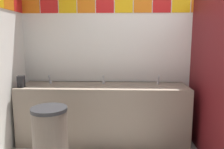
# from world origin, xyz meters

# --- Properties ---
(wall_back) EXTENTS (4.20, 0.09, 2.64)m
(wall_back) POSITION_xyz_m (0.00, 1.54, 1.33)
(wall_back) COLOR white
(wall_back) RESTS_ON ground_plane
(vanity_counter) EXTENTS (2.40, 0.59, 0.84)m
(vanity_counter) POSITION_xyz_m (-0.85, 1.20, 0.43)
(vanity_counter) COLOR gray
(vanity_counter) RESTS_ON ground_plane
(faucet_left) EXTENTS (0.04, 0.10, 0.14)m
(faucet_left) POSITION_xyz_m (-1.65, 1.29, 0.89)
(faucet_left) COLOR silver
(faucet_left) RESTS_ON vanity_counter
(faucet_center) EXTENTS (0.04, 0.10, 0.14)m
(faucet_center) POSITION_xyz_m (-0.85, 1.29, 0.89)
(faucet_center) COLOR silver
(faucet_center) RESTS_ON vanity_counter
(faucet_right) EXTENTS (0.04, 0.10, 0.14)m
(faucet_right) POSITION_xyz_m (-0.05, 1.29, 0.89)
(faucet_right) COLOR silver
(faucet_right) RESTS_ON vanity_counter
(soap_dispenser) EXTENTS (0.09, 0.09, 0.16)m
(soap_dispenser) POSITION_xyz_m (-1.97, 1.03, 0.92)
(soap_dispenser) COLOR black
(soap_dispenser) RESTS_ON vanity_counter
(trash_bin) EXTENTS (0.40, 0.40, 0.75)m
(trash_bin) POSITION_xyz_m (-1.39, 0.40, 0.38)
(trash_bin) COLOR brown
(trash_bin) RESTS_ON ground_plane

